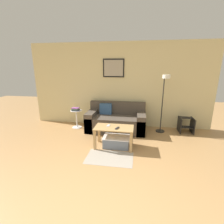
% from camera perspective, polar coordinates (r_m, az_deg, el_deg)
% --- Properties ---
extents(wall_back, '(5.60, 0.09, 2.55)m').
position_cam_1_polar(wall_back, '(5.09, 2.41, 9.34)').
color(wall_back, beige).
rests_on(wall_back, ground_plane).
extents(area_rug, '(0.97, 0.61, 0.01)m').
position_cam_1_polar(area_rug, '(3.51, -0.88, -15.77)').
color(area_rug, '#A39989').
rests_on(area_rug, ground_plane).
extents(couch, '(1.70, 0.88, 0.80)m').
position_cam_1_polar(couch, '(4.85, 1.42, -3.00)').
color(couch, '#4C4238').
rests_on(couch, ground_plane).
extents(coffee_table, '(0.89, 0.48, 0.49)m').
position_cam_1_polar(coffee_table, '(3.79, 0.71, -6.91)').
color(coffee_table, tan).
rests_on(coffee_table, ground_plane).
extents(storage_bin, '(0.62, 0.41, 0.25)m').
position_cam_1_polar(storage_bin, '(3.90, 1.55, -10.33)').
color(storage_bin, slate).
rests_on(storage_bin, ground_plane).
extents(floor_lamp, '(0.25, 0.52, 1.64)m').
position_cam_1_polar(floor_lamp, '(4.56, 17.79, 5.51)').
color(floor_lamp, black).
rests_on(floor_lamp, ground_plane).
extents(side_table, '(0.35, 0.35, 0.56)m').
position_cam_1_polar(side_table, '(5.12, -12.35, -1.81)').
color(side_table, white).
rests_on(side_table, ground_plane).
extents(book_stack, '(0.23, 0.19, 0.08)m').
position_cam_1_polar(book_stack, '(5.04, -12.74, 1.03)').
color(book_stack, '#335199').
rests_on(book_stack, side_table).
extents(remote_control, '(0.09, 0.15, 0.02)m').
position_cam_1_polar(remote_control, '(3.66, 1.82, -5.66)').
color(remote_control, '#232328').
rests_on(remote_control, coffee_table).
extents(cell_phone, '(0.08, 0.15, 0.01)m').
position_cam_1_polar(cell_phone, '(3.84, -1.28, -4.75)').
color(cell_phone, silver).
rests_on(cell_phone, coffee_table).
extents(step_stool, '(0.39, 0.40, 0.43)m').
position_cam_1_polar(step_stool, '(5.14, 24.56, -4.05)').
color(step_stool, black).
rests_on(step_stool, ground_plane).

